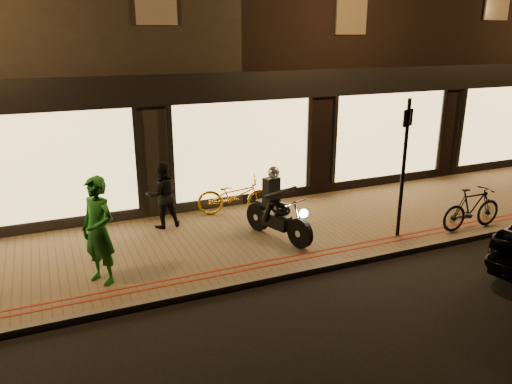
# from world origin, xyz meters

# --- Properties ---
(ground) EXTENTS (90.00, 90.00, 0.00)m
(ground) POSITION_xyz_m (0.00, 0.00, 0.00)
(ground) COLOR black
(ground) RESTS_ON ground
(sidewalk) EXTENTS (50.00, 4.00, 0.12)m
(sidewalk) POSITION_xyz_m (0.00, 2.00, 0.06)
(sidewalk) COLOR brown
(sidewalk) RESTS_ON ground
(kerb_stone) EXTENTS (50.00, 0.14, 0.12)m
(kerb_stone) POSITION_xyz_m (0.00, 0.05, 0.06)
(kerb_stone) COLOR #59544C
(kerb_stone) RESTS_ON ground
(red_kerb_lines) EXTENTS (50.00, 0.26, 0.01)m
(red_kerb_lines) POSITION_xyz_m (0.00, 0.55, 0.12)
(red_kerb_lines) COLOR maroon
(red_kerb_lines) RESTS_ON sidewalk
(building_row) EXTENTS (48.00, 10.11, 8.50)m
(building_row) POSITION_xyz_m (-0.00, 8.99, 4.25)
(building_row) COLOR black
(building_row) RESTS_ON ground
(motorcycle) EXTENTS (0.81, 1.88, 1.59)m
(motorcycle) POSITION_xyz_m (-0.17, 1.63, 0.73)
(motorcycle) COLOR black
(motorcycle) RESTS_ON sidewalk
(sign_post) EXTENTS (0.33, 0.16, 3.00)m
(sign_post) POSITION_xyz_m (2.36, 0.71, 1.80)
(sign_post) COLOR black
(sign_post) RESTS_ON sidewalk
(bicycle_gold) EXTENTS (1.95, 1.20, 0.97)m
(bicycle_gold) POSITION_xyz_m (-0.45, 3.39, 0.60)
(bicycle_gold) COLOR gold
(bicycle_gold) RESTS_ON sidewalk
(bicycle_dark) EXTENTS (1.64, 0.48, 0.98)m
(bicycle_dark) POSITION_xyz_m (4.12, 0.36, 0.61)
(bicycle_dark) COLOR black
(bicycle_dark) RESTS_ON sidewalk
(person_green) EXTENTS (0.80, 0.85, 1.95)m
(person_green) POSITION_xyz_m (-3.89, 1.06, 1.09)
(person_green) COLOR #1C6A24
(person_green) RESTS_ON sidewalk
(person_dark) EXTENTS (0.79, 0.64, 1.54)m
(person_dark) POSITION_xyz_m (-2.26, 3.26, 0.89)
(person_dark) COLOR black
(person_dark) RESTS_ON sidewalk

